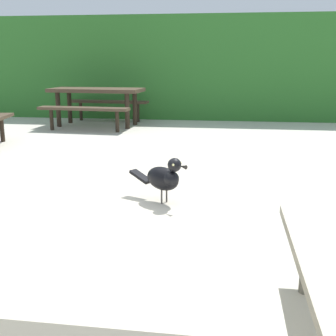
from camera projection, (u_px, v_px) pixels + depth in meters
name	position (u px, v px, depth m)	size (l,w,h in m)	color
hedge_wall	(201.00, 68.00, 9.82)	(28.00, 1.35, 2.21)	#2D6B28
picnic_table_foreground	(165.00, 238.00, 1.80)	(1.69, 1.81, 0.74)	#B2A893
bird_grackle	(165.00, 177.00, 1.64)	(0.25, 0.18, 0.18)	black
picnic_table_mid_right	(97.00, 98.00, 8.55)	(1.85, 1.79, 0.74)	#473828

